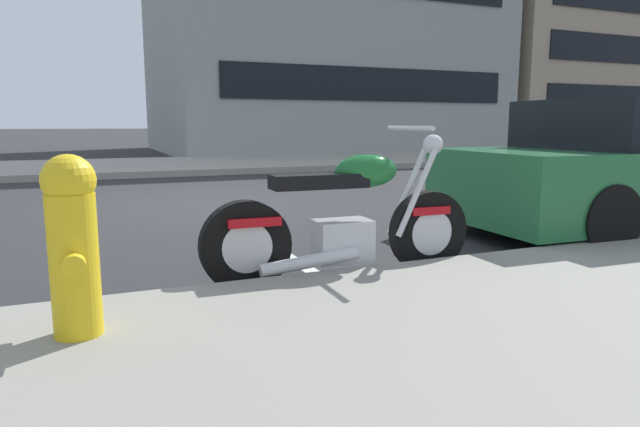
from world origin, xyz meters
TOP-DOWN VIEW (x-y plane):
  - ground_plane at (0.00, 0.00)m, footprint 260.00×260.00m
  - sidewalk_far_curb at (12.00, 6.82)m, footprint 120.00×5.00m
  - parking_stall_stripe at (0.00, -3.72)m, footprint 0.12×2.20m
  - parked_motorcycle at (0.14, -4.25)m, footprint 2.04×0.62m
  - fire_hydrant at (-1.63, -5.02)m, footprint 0.24×0.36m
  - townhouse_behind_pole at (7.58, 14.49)m, footprint 12.45×10.82m
  - townhouse_mid_block at (19.72, 13.81)m, footprint 10.63×9.47m

SIDE VIEW (x-z plane):
  - ground_plane at x=0.00m, z-range 0.00..0.00m
  - parking_stall_stripe at x=0.00m, z-range 0.00..0.01m
  - sidewalk_far_curb at x=12.00m, z-range 0.00..0.14m
  - parked_motorcycle at x=0.14m, z-range -0.13..0.98m
  - fire_hydrant at x=-1.63m, z-range 0.17..1.02m
  - townhouse_mid_block at x=19.72m, z-range 0.00..9.72m
  - townhouse_behind_pole at x=7.58m, z-range 0.00..11.04m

